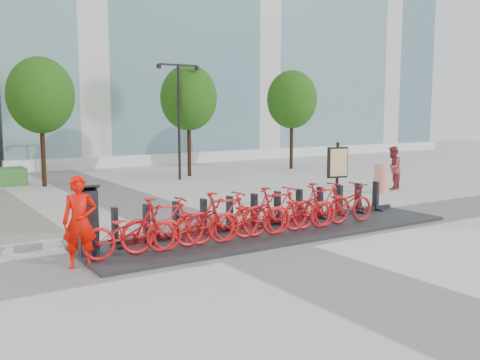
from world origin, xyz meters
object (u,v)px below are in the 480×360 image
map_sign (338,165)px  kiosk (88,221)px  construction_barrel (382,178)px  worker_red (80,222)px  bike_0 (130,231)px  pedestrian (393,168)px

map_sign → kiosk: bearing=-159.3°
construction_barrel → worker_red: bearing=-163.7°
bike_0 → construction_barrel: bike_0 is taller
kiosk → worker_red: 0.60m
kiosk → pedestrian: bearing=19.3°
bike_0 → construction_barrel: 11.62m
bike_0 → worker_red: size_ratio=1.11×
construction_barrel → map_sign: 4.19m
worker_red → construction_barrel: (12.06, 3.52, -0.35)m
kiosk → bike_0: bearing=-33.5°
worker_red → pedestrian: bearing=38.1°
bike_0 → map_sign: size_ratio=0.96×
worker_red → construction_barrel: 12.57m
construction_barrel → map_sign: size_ratio=0.52×
construction_barrel → map_sign: (-3.76, -1.65, 0.82)m
kiosk → construction_barrel: (11.75, 3.01, -0.24)m
kiosk → map_sign: 8.13m
bike_0 → construction_barrel: bearing=-72.3°
worker_red → construction_barrel: bearing=37.7°
pedestrian → map_sign: size_ratio=0.81×
pedestrian → map_sign: 5.25m
map_sign → construction_barrel: bearing=34.8°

